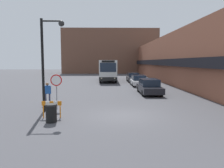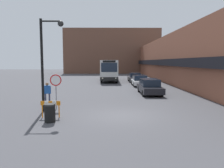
# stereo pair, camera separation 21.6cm
# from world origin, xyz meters

# --- Properties ---
(ground_plane) EXTENTS (160.00, 160.00, 0.00)m
(ground_plane) POSITION_xyz_m (0.00, 0.00, 0.00)
(ground_plane) COLOR #47474C
(building_row_right) EXTENTS (5.50, 60.00, 7.01)m
(building_row_right) POSITION_xyz_m (9.97, 24.00, 3.50)
(building_row_right) COLOR brown
(building_row_right) RESTS_ON ground_plane
(building_backdrop_far) EXTENTS (26.00, 8.00, 12.03)m
(building_backdrop_far) POSITION_xyz_m (0.00, 49.63, 6.01)
(building_backdrop_far) COLOR brown
(building_backdrop_far) RESTS_ON ground_plane
(city_bus) EXTENTS (2.62, 10.18, 3.36)m
(city_bus) POSITION_xyz_m (-0.76, 23.14, 1.83)
(city_bus) COLOR silver
(city_bus) RESTS_ON ground_plane
(parked_car_front) EXTENTS (1.91, 4.79, 1.46)m
(parked_car_front) POSITION_xyz_m (3.20, 8.55, 0.73)
(parked_car_front) COLOR black
(parked_car_front) RESTS_ON ground_plane
(parked_car_middle) EXTENTS (1.88, 4.27, 1.40)m
(parked_car_middle) POSITION_xyz_m (3.20, 15.66, 0.70)
(parked_car_middle) COLOR silver
(parked_car_middle) RESTS_ON ground_plane
(parked_car_back) EXTENTS (1.84, 4.76, 1.39)m
(parked_car_back) POSITION_xyz_m (3.20, 21.63, 0.71)
(parked_car_back) COLOR #38383D
(parked_car_back) RESTS_ON ground_plane
(stop_sign) EXTENTS (0.76, 0.08, 2.29)m
(stop_sign) POSITION_xyz_m (-4.27, 1.92, 1.66)
(stop_sign) COLOR gray
(stop_sign) RESTS_ON ground_plane
(street_lamp) EXTENTS (1.46, 0.36, 5.73)m
(street_lamp) POSITION_xyz_m (-4.57, 1.09, 3.60)
(street_lamp) COLOR black
(street_lamp) RESTS_ON ground_plane
(pedestrian) EXTENTS (0.50, 0.34, 1.61)m
(pedestrian) POSITION_xyz_m (-5.28, 3.41, 0.97)
(pedestrian) COLOR #333851
(pedestrian) RESTS_ON ground_plane
(trash_bin) EXTENTS (0.59, 0.59, 0.95)m
(trash_bin) POSITION_xyz_m (-3.81, -1.38, 0.48)
(trash_bin) COLOR black
(trash_bin) RESTS_ON ground_plane
(construction_barricade) EXTENTS (1.10, 0.06, 0.94)m
(construction_barricade) POSITION_xyz_m (-4.01, -0.46, 0.67)
(construction_barricade) COLOR orange
(construction_barricade) RESTS_ON ground_plane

